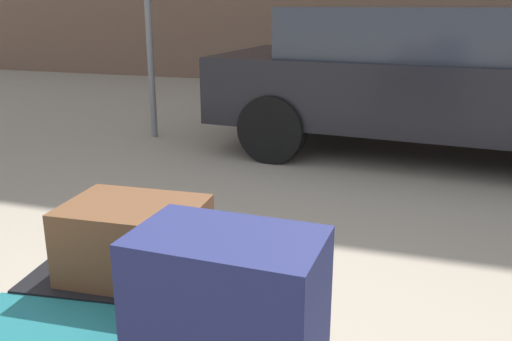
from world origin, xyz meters
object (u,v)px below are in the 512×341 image
at_px(duffel_bag_black_center, 140,316).
at_px(parked_car, 435,78).
at_px(duffel_bag_brown_topmost_pile, 135,240).
at_px(no_parking_sign, 148,11).

bearing_deg(duffel_bag_black_center, parked_car, 72.16).
xyz_separation_m(duffel_bag_brown_topmost_pile, no_parking_sign, (-2.14, 4.07, 0.62)).
distance_m(duffel_bag_brown_topmost_pile, parked_car, 4.34).
height_order(duffel_bag_black_center, no_parking_sign, no_parking_sign).
bearing_deg(parked_car, no_parking_sign, -176.49).
xyz_separation_m(duffel_bag_black_center, no_parking_sign, (-2.14, 4.07, 0.88)).
height_order(parked_car, no_parking_sign, no_parking_sign).
bearing_deg(no_parking_sign, parked_car, 3.51).
bearing_deg(duffel_bag_brown_topmost_pile, duffel_bag_black_center, -3.36).
relative_size(duffel_bag_brown_topmost_pile, no_parking_sign, 0.19).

